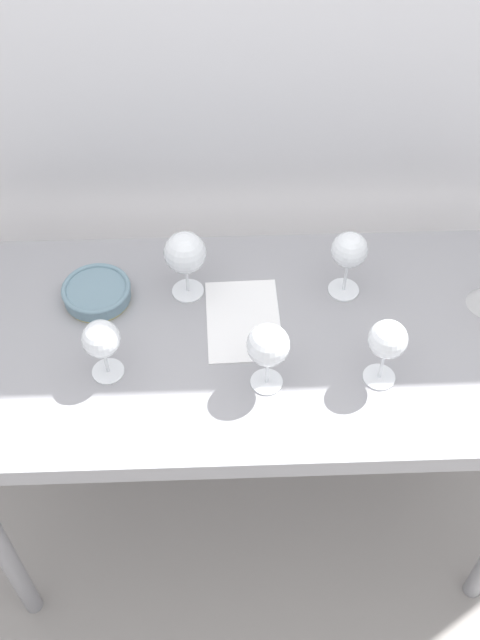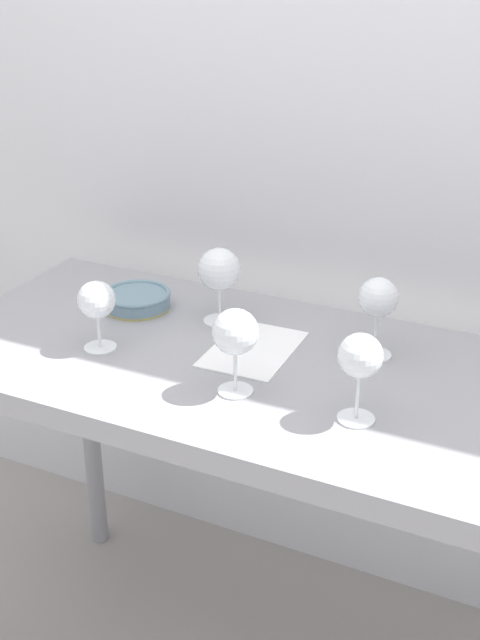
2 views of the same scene
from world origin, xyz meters
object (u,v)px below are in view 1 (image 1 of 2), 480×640
(wine_glass_far_right, at_px, (349,252))
(tasting_sheet_upper, at_px, (243,320))
(wine_glass_near_left, at_px, (101,341))
(wine_glass_near_center, at_px, (268,347))
(tasting_bowl, at_px, (97,292))
(wine_glass_far_left, at_px, (185,254))
(wine_glass_near_right, at_px, (387,341))

(wine_glass_far_right, distance_m, tasting_sheet_upper, 0.28)
(wine_glass_near_left, height_order, wine_glass_near_center, wine_glass_near_center)
(tasting_bowl, bearing_deg, wine_glass_far_left, 4.45)
(wine_glass_far_right, height_order, wine_glass_far_left, wine_glass_far_left)
(tasting_sheet_upper, height_order, tasting_bowl, tasting_bowl)
(wine_glass_near_center, xyz_separation_m, wine_glass_far_left, (-0.17, 0.27, -0.00))
(wine_glass_far_right, bearing_deg, wine_glass_near_left, -157.70)
(wine_glass_far_left, distance_m, tasting_bowl, 0.23)
(wine_glass_near_center, distance_m, tasting_bowl, 0.47)
(tasting_sheet_upper, bearing_deg, wine_glass_near_center, -77.74)
(wine_glass_near_right, bearing_deg, wine_glass_near_center, -178.99)
(wine_glass_far_right, height_order, wine_glass_near_right, wine_glass_far_right)
(tasting_sheet_upper, bearing_deg, wine_glass_near_right, -32.49)
(wine_glass_near_center, distance_m, tasting_sheet_upper, 0.22)
(wine_glass_far_left, height_order, tasting_bowl, wine_glass_far_left)
(wine_glass_near_right, xyz_separation_m, tasting_bowl, (-0.62, 0.25, -0.10))
(tasting_sheet_upper, distance_m, tasting_bowl, 0.35)
(wine_glass_near_center, bearing_deg, wine_glass_near_left, 173.30)
(wine_glass_near_center, relative_size, tasting_bowl, 1.08)
(wine_glass_near_center, relative_size, wine_glass_near_right, 1.01)
(wine_glass_far_right, distance_m, wine_glass_near_center, 0.33)
(wine_glass_near_center, relative_size, tasting_sheet_upper, 0.72)
(wine_glass_near_left, bearing_deg, wine_glass_near_center, -6.70)
(wine_glass_far_right, height_order, tasting_bowl, wine_glass_far_right)
(wine_glass_far_left, height_order, wine_glass_near_right, wine_glass_far_left)
(wine_glass_near_left, height_order, wine_glass_far_left, wine_glass_far_left)
(wine_glass_far_right, distance_m, wine_glass_near_left, 0.58)
(wine_glass_far_right, relative_size, wine_glass_near_center, 1.01)
(wine_glass_near_center, xyz_separation_m, tasting_bowl, (-0.38, 0.25, -0.10))
(wine_glass_near_left, relative_size, tasting_bowl, 0.96)
(tasting_bowl, bearing_deg, wine_glass_near_right, -21.81)
(wine_glass_near_right, distance_m, tasting_bowl, 0.68)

